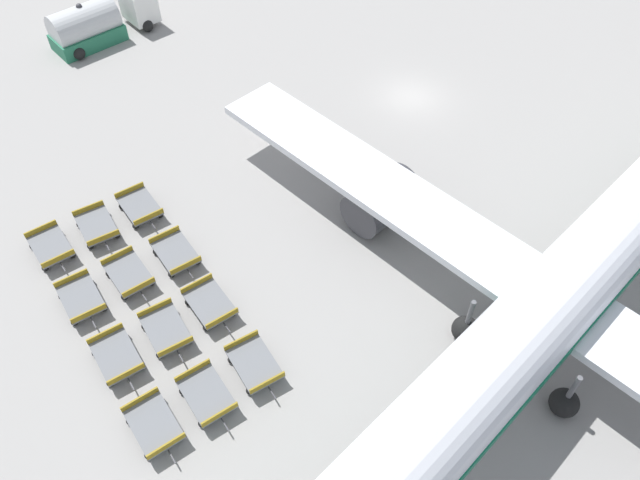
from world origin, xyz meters
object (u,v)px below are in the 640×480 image
object	(u,v)px
baggage_dolly_row_near_col_c	(117,356)
baggage_dolly_row_mid_a_col_c	(166,330)
baggage_dolly_row_mid_b_col_a	(140,207)
baggage_dolly_row_near_col_d	(154,425)
baggage_dolly_row_mid_a_col_d	(207,395)
baggage_dolly_row_near_col_b	(81,299)
baggage_dolly_row_mid_b_col_d	(254,364)
fuel_tanker_primary	(98,23)
airplane	(573,283)
baggage_dolly_row_mid_b_col_c	(210,304)
baggage_dolly_row_near_col_a	(51,247)
baggage_dolly_row_mid_b_col_b	(176,253)
baggage_dolly_row_mid_a_col_b	(129,274)
baggage_dolly_row_mid_a_col_a	(97,226)

from	to	relation	value
baggage_dolly_row_near_col_c	baggage_dolly_row_mid_a_col_c	bearing A→B (deg)	81.66
baggage_dolly_row_mid_a_col_c	baggage_dolly_row_mid_b_col_a	world-z (taller)	same
baggage_dolly_row_near_col_c	baggage_dolly_row_near_col_d	bearing A→B (deg)	-9.03
baggage_dolly_row_near_col_c	baggage_dolly_row_mid_a_col_c	size ratio (longest dim) A/B	1.00
baggage_dolly_row_mid_a_col_c	baggage_dolly_row_mid_a_col_d	size ratio (longest dim) A/B	1.00
baggage_dolly_row_near_col_b	baggage_dolly_row_mid_a_col_d	bearing A→B (deg)	9.13
baggage_dolly_row_near_col_c	baggage_dolly_row_mid_b_col_d	size ratio (longest dim) A/B	1.00
fuel_tanker_primary	baggage_dolly_row_mid_b_col_d	distance (m)	31.02
baggage_dolly_row_mid_a_col_c	baggage_dolly_row_mid_b_col_d	world-z (taller)	same
airplane	baggage_dolly_row_near_col_b	size ratio (longest dim) A/B	13.37
baggage_dolly_row_mid_b_col_a	baggage_dolly_row_mid_b_col_c	xyz separation A→B (m)	(8.03, -1.18, 0.00)
baggage_dolly_row_mid_b_col_c	baggage_dolly_row_near_col_c	bearing A→B (deg)	-96.99
airplane	baggage_dolly_row_near_col_c	size ratio (longest dim) A/B	13.37
fuel_tanker_primary	baggage_dolly_row_near_col_d	size ratio (longest dim) A/B	2.35
baggage_dolly_row_mid_a_col_d	baggage_dolly_row_mid_b_col_d	size ratio (longest dim) A/B	1.00
fuel_tanker_primary	baggage_dolly_row_near_col_a	xyz separation A→B (m)	(16.64, -12.89, -0.87)
baggage_dolly_row_near_col_a	airplane	bearing A→B (deg)	36.00
baggage_dolly_row_mid_b_col_b	baggage_dolly_row_mid_b_col_c	world-z (taller)	same
baggage_dolly_row_near_col_a	baggage_dolly_row_mid_b_col_c	world-z (taller)	same
baggage_dolly_row_mid_a_col_b	baggage_dolly_row_mid_a_col_d	bearing A→B (deg)	-8.22
baggage_dolly_row_near_col_d	baggage_dolly_row_mid_b_col_c	distance (m)	6.47
baggage_dolly_row_near_col_c	baggage_dolly_row_mid_b_col_b	xyz separation A→B (m)	(-3.25, 5.56, 0.00)
baggage_dolly_row_mid_a_col_c	fuel_tanker_primary	bearing A→B (deg)	155.54
baggage_dolly_row_mid_b_col_c	baggage_dolly_row_mid_a_col_a	bearing A→B (deg)	-171.01
fuel_tanker_primary	baggage_dolly_row_mid_a_col_c	xyz separation A→B (m)	(25.17, -11.45, -0.87)
baggage_dolly_row_near_col_a	baggage_dolly_row_mid_b_col_b	xyz separation A→B (m)	(4.92, 4.54, 0.00)
baggage_dolly_row_near_col_c	baggage_dolly_row_mid_b_col_a	distance (m)	9.59
fuel_tanker_primary	baggage_dolly_row_near_col_a	size ratio (longest dim) A/B	2.36
baggage_dolly_row_near_col_a	baggage_dolly_row_mid_b_col_c	bearing A→B (deg)	23.79
baggage_dolly_row_mid_b_col_c	baggage_dolly_row_mid_b_col_b	bearing A→B (deg)	170.09
baggage_dolly_row_near_col_a	baggage_dolly_row_mid_b_col_d	bearing A→B (deg)	14.45
baggage_dolly_row_mid_a_col_a	baggage_dolly_row_mid_b_col_d	bearing A→B (deg)	3.56
baggage_dolly_row_near_col_c	baggage_dolly_row_mid_a_col_b	size ratio (longest dim) A/B	1.01
fuel_tanker_primary	baggage_dolly_row_near_col_d	world-z (taller)	fuel_tanker_primary
baggage_dolly_row_mid_a_col_d	baggage_dolly_row_mid_b_col_b	distance (m)	8.52
baggage_dolly_row_near_col_b	baggage_dolly_row_mid_a_col_c	distance (m)	4.84
baggage_dolly_row_mid_a_col_c	baggage_dolly_row_mid_b_col_c	bearing A→B (deg)	84.39
airplane	baggage_dolly_row_mid_a_col_d	size ratio (longest dim) A/B	13.39
fuel_tanker_primary	baggage_dolly_row_mid_b_col_c	world-z (taller)	fuel_tanker_primary
baggage_dolly_row_mid_b_col_b	baggage_dolly_row_mid_b_col_d	xyz separation A→B (m)	(7.93, -1.22, 0.00)
airplane	fuel_tanker_primary	bearing A→B (deg)	-176.43
baggage_dolly_row_mid_a_col_d	baggage_dolly_row_mid_b_col_c	bearing A→B (deg)	141.28
baggage_dolly_row_near_col_b	baggage_dolly_row_mid_b_col_d	xyz separation A→B (m)	(8.73, 3.86, 0.00)
baggage_dolly_row_mid_a_col_c	baggage_dolly_row_near_col_d	bearing A→B (deg)	-40.56
baggage_dolly_row_mid_a_col_b	baggage_dolly_row_mid_b_col_a	size ratio (longest dim) A/B	1.00
baggage_dolly_row_mid_b_col_b	airplane	bearing A→B (deg)	33.69
baggage_dolly_row_mid_a_col_b	baggage_dolly_row_mid_b_col_c	distance (m)	4.72
baggage_dolly_row_mid_a_col_b	baggage_dolly_row_mid_b_col_d	world-z (taller)	same
baggage_dolly_row_mid_b_col_a	fuel_tanker_primary	bearing A→B (deg)	155.70
baggage_dolly_row_mid_a_col_a	baggage_dolly_row_mid_a_col_b	size ratio (longest dim) A/B	1.01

